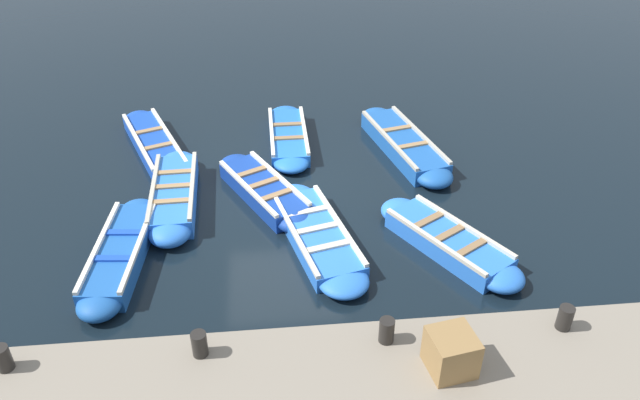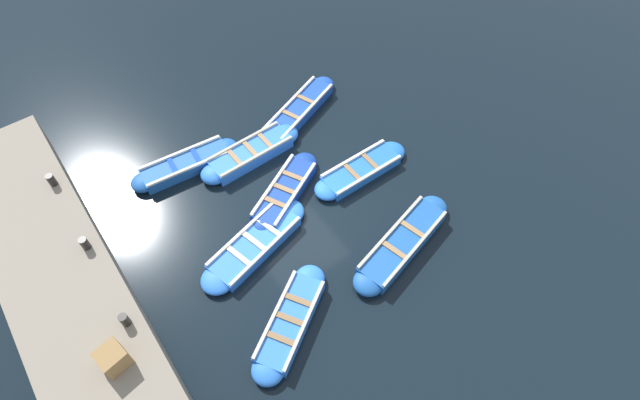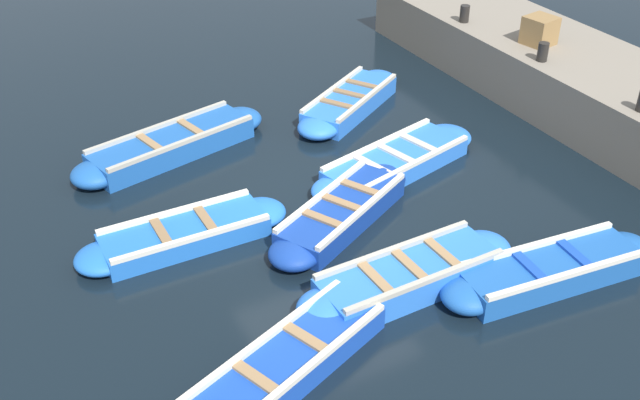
% 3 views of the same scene
% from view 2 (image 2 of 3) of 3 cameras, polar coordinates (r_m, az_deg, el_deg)
% --- Properties ---
extents(ground_plane, '(120.00, 120.00, 0.00)m').
position_cam_2_polar(ground_plane, '(14.20, -3.00, -0.22)').
color(ground_plane, black).
extents(boat_inner_gap, '(3.20, 0.85, 0.36)m').
position_cam_2_polar(boat_inner_gap, '(14.74, 4.68, 3.45)').
color(boat_inner_gap, blue).
rests_on(boat_inner_gap, ground).
extents(boat_outer_right, '(3.67, 1.73, 0.36)m').
position_cam_2_polar(boat_outer_right, '(13.37, -7.48, -5.03)').
color(boat_outer_right, blue).
rests_on(boat_outer_right, ground).
extents(boat_centre, '(3.84, 1.67, 0.44)m').
position_cam_2_polar(boat_centre, '(13.41, 9.38, -4.88)').
color(boat_centre, '#1E59AD').
rests_on(boat_centre, ground).
extents(boat_drifting, '(3.18, 2.15, 0.41)m').
position_cam_2_polar(boat_drifting, '(14.20, -4.08, 0.86)').
color(boat_drifting, navy).
rests_on(boat_drifting, ground).
extents(boat_broadside, '(3.37, 0.92, 0.46)m').
position_cam_2_polar(boat_broadside, '(15.18, -7.91, 5.31)').
color(boat_broadside, blue).
rests_on(boat_broadside, ground).
extents(boat_far_corner, '(3.38, 1.03, 0.42)m').
position_cam_2_polar(boat_far_corner, '(15.30, -15.09, 3.92)').
color(boat_far_corner, '#1E59AD').
rests_on(boat_far_corner, ground).
extents(boat_outer_left, '(3.14, 2.37, 0.41)m').
position_cam_2_polar(boat_outer_left, '(12.32, -3.44, -13.71)').
color(boat_outer_left, blue).
rests_on(boat_outer_left, ground).
extents(boat_mid_row, '(3.69, 2.00, 0.39)m').
position_cam_2_polar(boat_mid_row, '(16.32, -2.47, 10.15)').
color(boat_mid_row, '#1947B7').
rests_on(boat_mid_row, ground).
extents(quay_wall, '(2.48, 12.90, 1.09)m').
position_cam_2_polar(quay_wall, '(13.25, -25.92, -11.61)').
color(quay_wall, gray).
rests_on(quay_wall, ground).
extents(bollard_north, '(0.20, 0.20, 0.35)m').
position_cam_2_polar(bollard_north, '(14.84, -28.36, 2.04)').
color(bollard_north, black).
rests_on(bollard_north, quay_wall).
extents(bollard_mid_north, '(0.20, 0.20, 0.35)m').
position_cam_2_polar(bollard_mid_north, '(13.25, -25.31, -4.50)').
color(bollard_mid_north, black).
rests_on(bollard_mid_north, quay_wall).
extents(bollard_mid_south, '(0.20, 0.20, 0.35)m').
position_cam_2_polar(bollard_mid_south, '(11.93, -21.43, -12.63)').
color(bollard_mid_south, black).
rests_on(bollard_mid_south, quay_wall).
extents(wooden_crate, '(0.63, 0.63, 0.54)m').
position_cam_2_polar(wooden_crate, '(11.58, -22.59, -16.35)').
color(wooden_crate, olive).
rests_on(wooden_crate, quay_wall).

